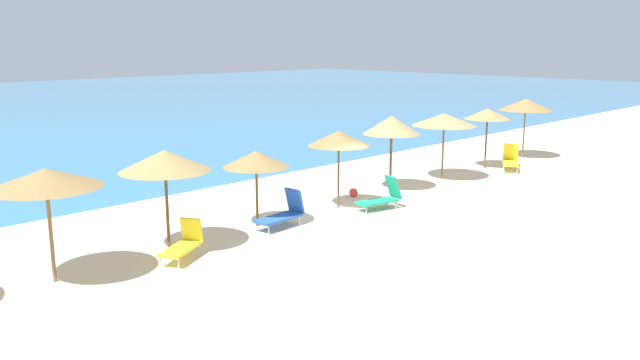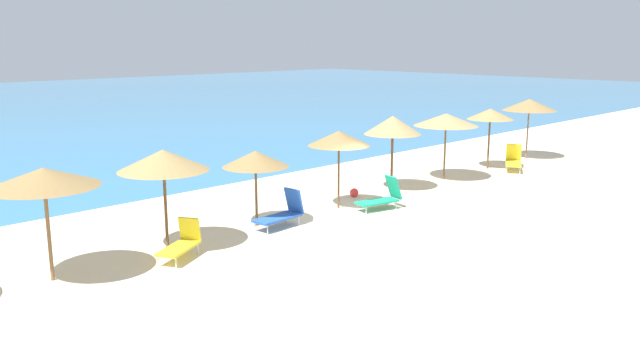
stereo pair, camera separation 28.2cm
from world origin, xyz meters
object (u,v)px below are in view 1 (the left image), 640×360
(beach_umbrella_3, at_px, (256,159))
(lounge_chair_3, at_px, (511,160))
(beach_umbrella_8, at_px, (526,105))
(lounge_chair_0, at_px, (382,197))
(beach_ball, at_px, (353,193))
(beach_umbrella_5, at_px, (392,125))
(beach_umbrella_6, at_px, (444,120))
(lounge_chair_2, at_px, (184,243))
(beach_umbrella_1, at_px, (46,178))
(beach_umbrella_2, at_px, (165,161))
(beach_umbrella_4, at_px, (339,138))
(lounge_chair_1, at_px, (283,213))
(beach_umbrella_7, at_px, (488,114))

(beach_umbrella_3, relative_size, lounge_chair_3, 1.46)
(beach_umbrella_8, distance_m, lounge_chair_0, 12.84)
(lounge_chair_0, height_order, beach_ball, lounge_chair_0)
(beach_umbrella_3, distance_m, beach_umbrella_8, 16.91)
(beach_umbrella_5, xyz_separation_m, beach_umbrella_8, (10.09, -0.19, 0.10))
(beach_umbrella_6, bearing_deg, beach_umbrella_3, 179.63)
(beach_umbrella_3, height_order, lounge_chair_2, beach_umbrella_3)
(beach_umbrella_3, xyz_separation_m, beach_umbrella_8, (16.90, 0.03, 0.50))
(beach_umbrella_6, relative_size, lounge_chair_2, 1.77)
(beach_umbrella_1, distance_m, beach_umbrella_5, 13.33)
(beach_umbrella_2, relative_size, beach_umbrella_6, 1.02)
(beach_umbrella_3, xyz_separation_m, lounge_chair_2, (-3.37, -1.03, -1.69))
(beach_umbrella_6, bearing_deg, beach_umbrella_1, -179.33)
(beach_umbrella_5, bearing_deg, beach_umbrella_6, -5.22)
(beach_umbrella_3, distance_m, lounge_chair_0, 4.86)
(beach_umbrella_4, distance_m, lounge_chair_1, 3.54)
(beach_umbrella_8, xyz_separation_m, lounge_chair_1, (-16.41, -0.68, -2.16))
(lounge_chair_2, xyz_separation_m, beach_ball, (8.32, 1.47, -0.26))
(beach_umbrella_4, bearing_deg, lounge_chair_2, -173.45)
(beach_umbrella_6, bearing_deg, lounge_chair_2, -175.84)
(beach_umbrella_4, bearing_deg, beach_umbrella_3, 175.78)
(beach_umbrella_4, bearing_deg, beach_umbrella_7, 1.14)
(beach_umbrella_7, bearing_deg, beach_umbrella_6, -179.85)
(beach_umbrella_7, bearing_deg, beach_umbrella_4, -178.86)
(beach_umbrella_6, bearing_deg, beach_umbrella_5, 174.78)
(beach_umbrella_7, xyz_separation_m, lounge_chair_0, (-8.93, -1.38, -2.02))
(beach_umbrella_7, xyz_separation_m, lounge_chair_2, (-16.63, -0.97, -2.03))
(beach_umbrella_2, relative_size, beach_umbrella_8, 0.96)
(lounge_chair_1, bearing_deg, lounge_chair_0, -105.39)
(lounge_chair_1, bearing_deg, beach_umbrella_3, 33.33)
(lounge_chair_1, xyz_separation_m, beach_ball, (4.46, 1.09, -0.28))
(beach_umbrella_1, xyz_separation_m, beach_umbrella_7, (19.77, 0.20, -0.08))
(beach_umbrella_4, height_order, beach_ball, beach_umbrella_4)
(beach_umbrella_3, height_order, lounge_chair_1, beach_umbrella_3)
(beach_umbrella_1, xyz_separation_m, beach_umbrella_6, (16.39, 0.19, -0.04))
(beach_ball, bearing_deg, beach_umbrella_2, -176.33)
(beach_umbrella_6, height_order, beach_umbrella_8, beach_umbrella_8)
(beach_umbrella_6, distance_m, beach_umbrella_7, 3.38)
(beach_umbrella_1, xyz_separation_m, lounge_chair_3, (20.17, -0.84, -2.06))
(beach_umbrella_1, height_order, lounge_chair_3, beach_umbrella_1)
(beach_umbrella_2, bearing_deg, lounge_chair_0, -10.12)
(beach_umbrella_8, relative_size, beach_ball, 8.86)
(beach_umbrella_1, relative_size, lounge_chair_0, 1.62)
(beach_umbrella_4, xyz_separation_m, lounge_chair_1, (-2.91, -0.40, -1.97))
(beach_umbrella_3, bearing_deg, lounge_chair_3, -4.58)
(beach_umbrella_5, xyz_separation_m, beach_umbrella_7, (6.45, -0.27, -0.06))
(beach_umbrella_2, distance_m, beach_umbrella_5, 10.05)
(beach_umbrella_8, bearing_deg, lounge_chair_1, -177.63)
(beach_umbrella_5, height_order, lounge_chair_2, beach_umbrella_5)
(beach_umbrella_1, bearing_deg, beach_umbrella_3, 2.25)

